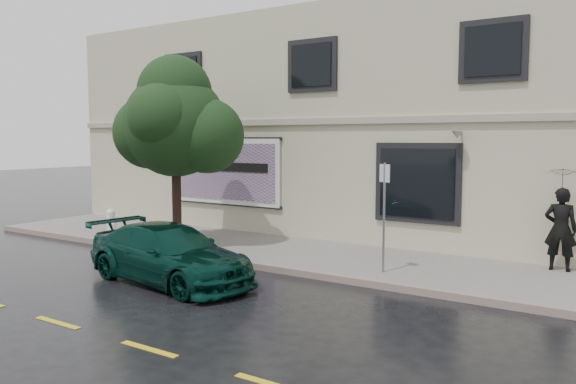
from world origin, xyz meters
The scene contains 12 objects.
ground centered at (0.00, 0.00, 0.00)m, with size 90.00×90.00×0.00m, color black.
sidewalk centered at (0.00, 3.25, 0.07)m, with size 20.00×3.50×0.15m, color gray.
curb centered at (0.00, 1.50, 0.07)m, with size 20.00×0.18×0.16m, color gray.
road_marking centered at (0.00, -3.50, 0.01)m, with size 19.00×0.12×0.01m, color gold.
building centered at (0.00, 9.00, 3.50)m, with size 20.00×8.12×7.00m.
billboard centered at (-3.20, 4.92, 2.05)m, with size 4.30×0.16×2.20m.
car centered at (-0.35, -0.50, 0.62)m, with size 1.89×4.29×1.25m, color #083128.
pedestrian centered at (6.68, 4.60, 1.09)m, with size 0.69×0.45×1.88m, color black.
umbrella centered at (6.68, 4.60, 2.36)m, with size 0.89×0.89×0.66m, color black.
street_tree centered at (-2.73, 2.20, 3.46)m, with size 2.84×2.84×4.74m.
fire_hydrant centered at (-5.14, 1.91, 0.57)m, with size 0.36×0.34×0.87m.
sign_pole centered at (3.42, 2.30, 1.62)m, with size 0.29×0.13×2.44m.
Camera 1 is at (8.30, -9.13, 3.12)m, focal length 35.00 mm.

